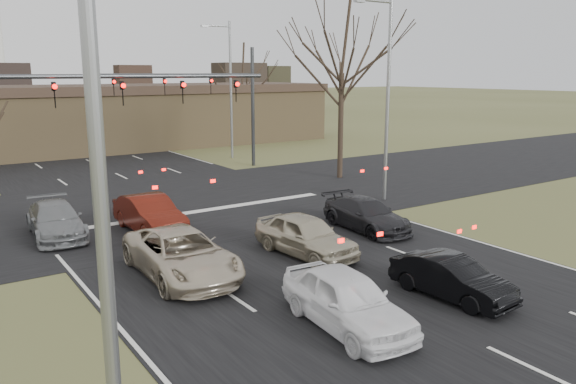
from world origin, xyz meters
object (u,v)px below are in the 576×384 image
at_px(car_white_sedan, 347,300).
at_px(car_silver_ahead, 306,235).
at_px(car_black_hatch, 452,278).
at_px(car_charcoal_sedan, 366,214).
at_px(building, 89,117).
at_px(streetlight_right_near, 385,88).
at_px(streetlight_right_far, 229,83).
at_px(mast_arm_far, 215,93).
at_px(car_grey_ahead, 56,220).
at_px(car_silver_suv, 181,254).
at_px(mast_arm_near, 71,106).
at_px(streetlight_left, 113,143).
at_px(car_red_ahead, 150,214).

distance_m(car_white_sedan, car_silver_ahead, 5.83).
xyz_separation_m(car_black_hatch, car_charcoal_sedan, (2.81, 6.75, 0.04)).
relative_size(building, streetlight_right_near, 4.24).
distance_m(building, streetlight_right_far, 13.53).
relative_size(mast_arm_far, streetlight_right_far, 1.11).
distance_m(building, streetlight_right_near, 28.97).
bearing_deg(car_grey_ahead, streetlight_right_far, 47.06).
relative_size(car_charcoal_sedan, car_grey_ahead, 0.96).
distance_m(car_silver_suv, car_charcoal_sedan, 8.52).
bearing_deg(mast_arm_near, car_white_sedan, -76.30).
distance_m(streetlight_right_near, car_charcoal_sedan, 7.51).
distance_m(streetlight_right_far, car_grey_ahead, 21.87).
bearing_deg(streetlight_right_near, car_black_hatch, -124.50).
xyz_separation_m(streetlight_left, car_silver_suv, (4.82, 9.59, -4.85)).
distance_m(streetlight_left, car_silver_ahead, 13.91).
bearing_deg(car_silver_ahead, streetlight_right_far, 63.00).
bearing_deg(building, car_red_ahead, -100.48).
xyz_separation_m(car_white_sedan, car_grey_ahead, (-4.27, 12.65, -0.07)).
height_order(mast_arm_far, car_charcoal_sedan, mast_arm_far).
bearing_deg(mast_arm_far, building, 105.58).
xyz_separation_m(car_silver_suv, car_black_hatch, (5.68, -5.98, -0.13)).
bearing_deg(mast_arm_near, car_black_hatch, -62.71).
bearing_deg(car_black_hatch, mast_arm_near, 113.52).
height_order(mast_arm_far, car_silver_suv, mast_arm_far).
height_order(streetlight_left, streetlight_right_far, same).
relative_size(streetlight_left, car_grey_ahead, 2.17).
xyz_separation_m(streetlight_left, car_silver_ahead, (9.32, 9.11, -4.86)).
height_order(car_white_sedan, car_charcoal_sedan, car_white_sedan).
distance_m(car_black_hatch, car_grey_ahead, 15.16).
height_order(mast_arm_near, car_white_sedan, mast_arm_near).
xyz_separation_m(car_silver_suv, car_silver_ahead, (4.50, -0.48, -0.01)).
xyz_separation_m(car_silver_suv, car_charcoal_sedan, (8.49, 0.77, -0.09)).
height_order(car_black_hatch, car_charcoal_sedan, car_charcoal_sedan).
bearing_deg(streetlight_right_near, car_white_sedan, -136.90).
relative_size(streetlight_left, car_charcoal_sedan, 2.26).
relative_size(car_silver_suv, car_grey_ahead, 1.15).
relative_size(mast_arm_near, streetlight_right_near, 1.21).
xyz_separation_m(car_silver_suv, car_grey_ahead, (-2.29, 6.91, -0.07)).
relative_size(car_white_sedan, car_red_ahead, 0.97).
relative_size(mast_arm_far, car_black_hatch, 3.02).
bearing_deg(car_silver_ahead, car_silver_suv, 168.83).
relative_size(streetlight_left, car_silver_ahead, 2.33).
bearing_deg(mast_arm_far, car_grey_ahead, -139.91).
distance_m(streetlight_left, car_white_sedan, 9.19).
bearing_deg(car_silver_ahead, streetlight_left, -140.71).
distance_m(streetlight_right_near, car_red_ahead, 12.81).
xyz_separation_m(car_charcoal_sedan, car_red_ahead, (-7.47, 4.71, 0.09)).
xyz_separation_m(building, streetlight_right_near, (6.82, -28.00, 2.92)).
bearing_deg(streetlight_right_far, mast_arm_near, -136.11).
relative_size(car_grey_ahead, car_silver_ahead, 1.08).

